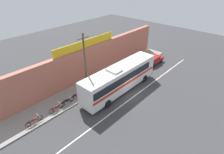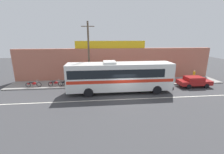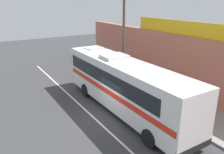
% 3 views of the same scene
% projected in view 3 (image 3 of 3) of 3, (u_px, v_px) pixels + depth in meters
% --- Properties ---
extents(ground_plane, '(70.00, 70.00, 0.00)m').
position_uv_depth(ground_plane, '(108.00, 118.00, 15.15)').
color(ground_plane, '#3A3A3D').
extents(sidewalk_slab, '(30.00, 3.60, 0.14)m').
position_uv_depth(sidewalk_slab, '(166.00, 100.00, 17.70)').
color(sidewalk_slab, gray).
rests_on(sidewalk_slab, ground_plane).
extents(storefront_facade, '(30.00, 0.70, 4.80)m').
position_uv_depth(storefront_facade, '(188.00, 67.00, 18.01)').
color(storefront_facade, '#B26651').
rests_on(storefront_facade, ground_plane).
extents(storefront_billboard, '(10.50, 0.12, 1.10)m').
position_uv_depth(storefront_billboard, '(183.00, 28.00, 17.76)').
color(storefront_billboard, gold).
rests_on(storefront_billboard, storefront_facade).
extents(road_center_stripe, '(30.00, 0.14, 0.01)m').
position_uv_depth(road_center_stripe, '(97.00, 121.00, 14.76)').
color(road_center_stripe, silver).
rests_on(road_center_stripe, ground_plane).
extents(intercity_bus, '(12.28, 2.61, 3.78)m').
position_uv_depth(intercity_bus, '(123.00, 83.00, 15.54)').
color(intercity_bus, silver).
rests_on(intercity_bus, ground_plane).
extents(utility_pole, '(1.60, 0.22, 8.17)m').
position_uv_depth(utility_pole, '(124.00, 39.00, 18.88)').
color(utility_pole, brown).
rests_on(utility_pole, sidewalk_slab).
extents(motorcycle_green, '(1.89, 0.56, 0.94)m').
position_uv_depth(motorcycle_green, '(100.00, 69.00, 23.90)').
color(motorcycle_green, black).
rests_on(motorcycle_green, sidewalk_slab).
extents(motorcycle_purple, '(1.97, 0.56, 0.94)m').
position_uv_depth(motorcycle_purple, '(88.00, 63.00, 26.10)').
color(motorcycle_purple, black).
rests_on(motorcycle_purple, sidewalk_slab).
extents(motorcycle_blue, '(1.94, 0.56, 0.94)m').
position_uv_depth(motorcycle_blue, '(109.00, 72.00, 22.67)').
color(motorcycle_blue, black).
rests_on(motorcycle_blue, sidewalk_slab).
extents(motorcycle_red, '(1.85, 0.56, 0.94)m').
position_uv_depth(motorcycle_red, '(116.00, 76.00, 21.59)').
color(motorcycle_red, black).
rests_on(motorcycle_red, sidewalk_slab).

